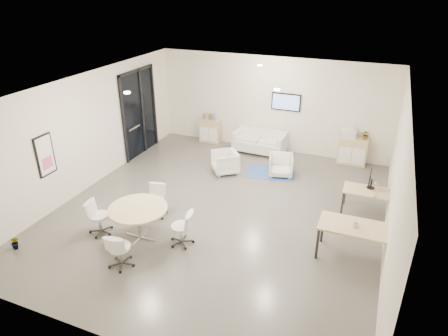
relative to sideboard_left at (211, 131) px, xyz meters
name	(u,v)px	position (x,y,z in m)	size (l,w,h in m)	color
room_shell	(220,154)	(2.18, -4.28, 1.18)	(9.60, 10.60, 4.80)	#4F4E48
glass_door	(139,110)	(-1.78, -1.77, 1.08)	(0.09, 1.90, 2.85)	black
artwork	(45,155)	(-1.80, -5.88, 1.12)	(0.05, 0.54, 1.04)	black
wall_tv	(286,102)	(2.68, 0.19, 1.33)	(0.98, 0.06, 0.58)	black
ceiling_spots	(225,81)	(1.98, -3.44, 2.76)	(3.14, 4.14, 0.03)	#FFEAC6
sideboard_left	(211,131)	(0.00, 0.00, 0.00)	(0.75, 0.39, 0.85)	tan
sideboard_right	(352,151)	(5.00, -0.02, 0.02)	(0.89, 0.43, 0.89)	tan
books	(209,117)	(-0.04, 0.00, 0.54)	(0.44, 0.14, 0.22)	red
printer	(348,133)	(4.79, -0.02, 0.62)	(0.50, 0.44, 0.32)	white
loveseat	(260,142)	(1.96, -0.21, -0.07)	(1.75, 0.92, 0.65)	white
blue_rug	(270,173)	(2.77, -1.67, -0.42)	(1.48, 0.99, 0.01)	#2B4985
armchair_left	(225,161)	(1.45, -2.17, -0.05)	(0.73, 0.69, 0.76)	white
armchair_right	(281,164)	(3.09, -1.69, -0.06)	(0.70, 0.66, 0.72)	white
desk_rear	(370,193)	(5.71, -3.01, 0.18)	(1.29, 0.66, 0.67)	tan
desk_front	(356,229)	(5.56, -4.99, 0.29)	(1.53, 0.77, 0.79)	tan
monitor	(370,179)	(5.67, -2.86, 0.48)	(0.20, 0.50, 0.44)	black
round_table	(138,211)	(0.94, -6.11, 0.31)	(1.33, 1.33, 0.81)	tan
meeting_chairs	(139,223)	(0.94, -6.11, -0.01)	(2.64, 2.64, 0.82)	white
plant_cabinet	(366,136)	(5.33, 0.01, 0.58)	(0.26, 0.29, 0.23)	#3F7F3F
plant_floor	(16,246)	(-1.40, -7.52, -0.35)	(0.19, 0.34, 0.15)	#3F7F3F
cup	(356,225)	(5.54, -5.02, 0.43)	(0.11, 0.09, 0.11)	white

